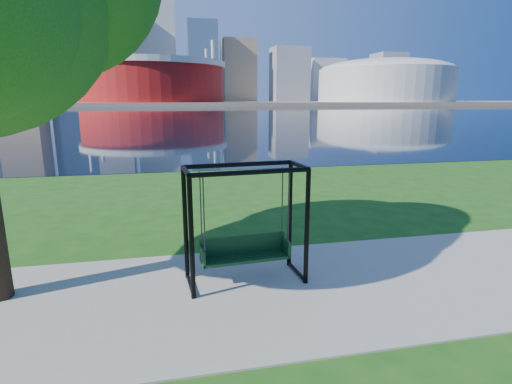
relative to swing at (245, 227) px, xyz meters
name	(u,v)px	position (x,y,z in m)	size (l,w,h in m)	color
ground	(251,280)	(0.12, 0.00, -1.06)	(900.00, 900.00, 0.00)	#1E5114
path	(257,292)	(0.12, -0.50, -1.04)	(120.00, 4.00, 0.03)	#9E937F
river	(175,113)	(0.12, 102.00, -1.05)	(900.00, 180.00, 0.02)	black
far_bank	(171,103)	(0.12, 306.00, -0.06)	(900.00, 228.00, 2.00)	#937F60
stadium	(152,80)	(-9.88, 235.00, 13.17)	(83.00, 83.00, 32.00)	maroon
arena	(385,80)	(135.12, 235.00, 14.82)	(84.00, 84.00, 26.56)	beige
skyline	(163,56)	(-4.15, 319.39, 34.83)	(392.00, 66.00, 96.50)	gray
swing	(245,227)	(0.00, 0.00, 0.00)	(2.20, 1.08, 2.18)	black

